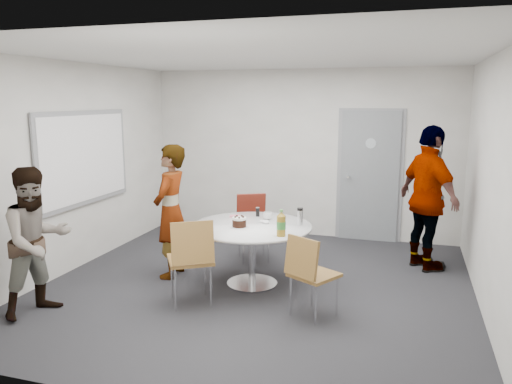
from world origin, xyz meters
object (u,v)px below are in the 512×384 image
(table, at_px, (253,234))
(person_left, at_px, (37,241))
(chair_near_right, at_px, (309,269))
(person_right, at_px, (429,199))
(door, at_px, (370,176))
(whiteboard, at_px, (85,158))
(chair_far, at_px, (252,220))
(chair_near_left, at_px, (191,254))
(person_main, at_px, (171,211))

(table, bearing_deg, person_left, -143.25)
(chair_near_right, xyz_separation_m, person_right, (1.18, 1.97, 0.42))
(door, distance_m, whiteboard, 4.25)
(chair_near_right, height_order, chair_far, chair_far)
(door, distance_m, chair_near_right, 3.23)
(chair_near_left, relative_size, person_right, 0.51)
(door, height_order, person_main, door)
(chair_near_right, xyz_separation_m, chair_far, (-1.15, 1.74, 0.02))
(chair_near_right, distance_m, person_right, 2.33)
(door, xyz_separation_m, person_left, (-3.05, -3.86, -0.25))
(whiteboard, bearing_deg, chair_far, 22.11)
(chair_near_right, bearing_deg, chair_far, 153.37)
(whiteboard, relative_size, table, 1.33)
(whiteboard, bearing_deg, table, -3.80)
(whiteboard, relative_size, chair_near_left, 1.94)
(person_left, bearing_deg, chair_near_left, -46.37)
(chair_far, distance_m, person_right, 2.37)
(table, relative_size, person_main, 0.85)
(chair_near_right, distance_m, person_main, 2.07)
(whiteboard, distance_m, table, 2.55)
(person_main, distance_m, person_left, 1.65)
(chair_near_left, relative_size, chair_near_right, 1.12)
(door, height_order, chair_far, door)
(person_main, bearing_deg, chair_near_left, 34.93)
(whiteboard, relative_size, chair_near_right, 2.16)
(chair_near_left, relative_size, person_main, 0.58)
(chair_near_left, xyz_separation_m, person_left, (-1.46, -0.61, 0.18))
(whiteboard, relative_size, chair_far, 2.09)
(table, distance_m, person_left, 2.38)
(table, xyz_separation_m, chair_near_right, (0.82, -0.73, -0.11))
(chair_near_left, xyz_separation_m, chair_far, (0.11, 1.82, -0.05))
(door, height_order, chair_near_right, door)
(door, relative_size, whiteboard, 1.12)
(door, height_order, person_left, door)
(chair_far, height_order, person_right, person_right)
(chair_near_left, distance_m, chair_far, 1.82)
(whiteboard, distance_m, person_main, 1.46)
(whiteboard, relative_size, person_right, 1.00)
(person_left, bearing_deg, person_main, -8.47)
(table, height_order, person_right, person_right)
(door, bearing_deg, whiteboard, -147.34)
(door, bearing_deg, chair_far, -135.84)
(table, height_order, chair_near_right, table)
(table, distance_m, chair_near_left, 0.93)
(chair_near_right, bearing_deg, table, 168.10)
(door, bearing_deg, person_main, -132.64)
(chair_near_left, bearing_deg, table, 29.16)
(whiteboard, height_order, person_right, whiteboard)
(table, relative_size, chair_near_right, 1.63)
(chair_near_left, distance_m, person_right, 3.20)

